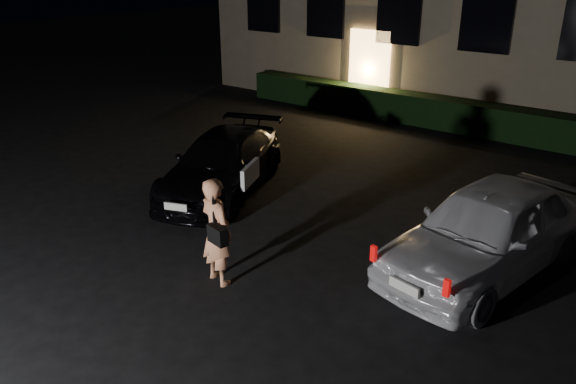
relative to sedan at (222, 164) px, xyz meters
The scene contains 5 objects.
ground 4.04m from the sedan, 52.92° to the right, with size 80.00×80.00×0.00m, color black.
hedge 7.70m from the sedan, 71.78° to the left, with size 15.00×0.70×0.85m, color black.
sedan is the anchor object (origin of this frame).
hatch 5.49m from the sedan, ahead, with size 2.39×4.35×1.40m.
man 3.63m from the sedan, 47.03° to the right, with size 0.70×0.51×1.66m.
Camera 1 is at (5.38, -4.60, 4.49)m, focal length 35.00 mm.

